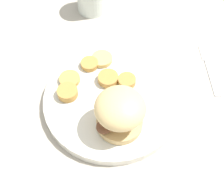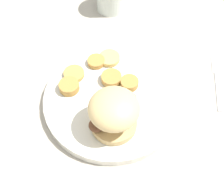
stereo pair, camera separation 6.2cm
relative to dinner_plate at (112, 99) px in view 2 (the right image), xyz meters
The scene contains 10 objects.
ground_plane 0.01m from the dinner_plate, ahead, with size 4.00×4.00×0.00m, color #B2A899.
dinner_plate is the anchor object (origin of this frame).
sandwich 0.09m from the dinner_plate, 67.82° to the right, with size 0.10×0.12×0.09m.
potato_round_0 0.10m from the dinner_plate, 164.56° to the left, with size 0.05×0.05×0.01m, color tan.
potato_round_1 0.10m from the dinner_plate, 130.22° to the left, with size 0.04×0.04×0.01m, color #BC8942.
potato_round_2 0.05m from the dinner_plate, 110.67° to the left, with size 0.04×0.04×0.01m, color #BC8942.
potato_round_3 0.10m from the dinner_plate, 112.23° to the left, with size 0.05×0.05×0.01m, color #DBB766.
potato_round_4 0.05m from the dinner_plate, 57.46° to the left, with size 0.04×0.04×0.01m, color #BC8942.
potato_round_5 0.09m from the dinner_plate, behind, with size 0.04×0.04×0.02m, color #BC8942.
fork 0.25m from the dinner_plate, 31.49° to the left, with size 0.05×0.15×0.00m.
Camera 2 is at (0.12, -0.35, 0.57)m, focal length 50.00 mm.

